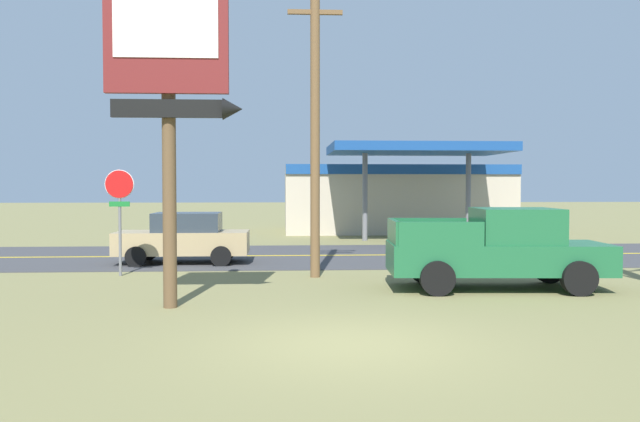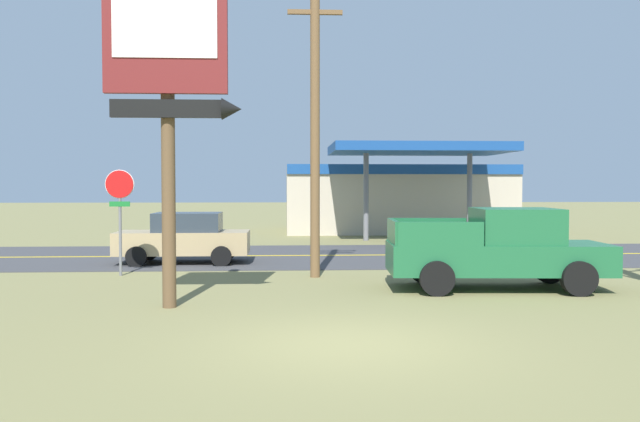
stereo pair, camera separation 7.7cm
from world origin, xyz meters
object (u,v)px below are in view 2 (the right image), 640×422
at_px(motel_sign, 170,83).
at_px(stop_sign, 120,203).
at_px(gas_station, 397,196).
at_px(pickup_green_parked_on_lawn, 499,249).
at_px(car_tan_near_lane, 184,238).
at_px(utility_pole, 315,112).

distance_m(motel_sign, stop_sign, 6.02).
relative_size(gas_station, pickup_green_parked_on_lawn, 2.26).
distance_m(pickup_green_parked_on_lawn, car_tan_near_lane, 10.17).
distance_m(motel_sign, utility_pole, 5.41).
distance_m(motel_sign, gas_station, 23.58).
distance_m(stop_sign, gas_station, 20.00).
xyz_separation_m(motel_sign, gas_station, (8.43, 21.87, -2.62)).
distance_m(gas_station, car_tan_near_lane, 16.93).
xyz_separation_m(utility_pole, car_tan_near_lane, (-4.06, 3.40, -3.68)).
bearing_deg(pickup_green_parked_on_lawn, motel_sign, -164.38).
xyz_separation_m(motel_sign, pickup_green_parked_on_lawn, (7.50, 2.10, -3.60)).
bearing_deg(motel_sign, gas_station, 68.91).
height_order(utility_pole, pickup_green_parked_on_lawn, utility_pole).
bearing_deg(gas_station, motel_sign, -111.09).
bearing_deg(gas_station, utility_pole, -106.87).
bearing_deg(car_tan_near_lane, utility_pole, -39.94).
bearing_deg(pickup_green_parked_on_lawn, gas_station, 87.29).
height_order(stop_sign, utility_pole, utility_pole).
height_order(stop_sign, gas_station, gas_station).
relative_size(utility_pole, pickup_green_parked_on_lawn, 1.60).
bearing_deg(gas_station, pickup_green_parked_on_lawn, -92.71).
xyz_separation_m(gas_station, car_tan_near_lane, (-9.35, -14.07, -1.11)).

